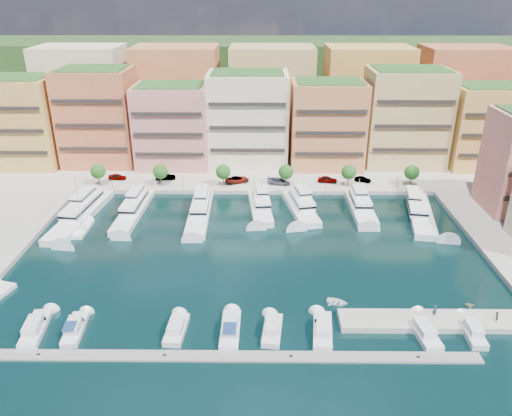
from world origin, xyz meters
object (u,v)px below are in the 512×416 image
at_px(yacht_5, 360,206).
at_px(yacht_3, 260,205).
at_px(cruiser_4, 230,330).
at_px(tender_0, 337,302).
at_px(tree_0, 98,171).
at_px(lamppost_0, 111,178).
at_px(lamppost_2, 254,179).
at_px(yacht_4, 300,206).
at_px(cruiser_9, 472,332).
at_px(tender_3, 469,305).
at_px(lamppost_3, 326,179).
at_px(person_0, 435,310).
at_px(tender_1, 422,310).
at_px(tree_3, 286,172).
at_px(lamppost_4, 398,179).
at_px(yacht_1, 134,209).
at_px(cruiser_8, 423,331).
at_px(tree_1, 160,172).
at_px(yacht_0, 82,212).
at_px(car_5, 363,180).
at_px(person_1, 496,316).
at_px(tree_5, 412,173).
at_px(cruiser_3, 176,330).
at_px(cruiser_1, 75,329).
at_px(cruiser_6, 323,331).
at_px(tree_4, 349,172).
at_px(tree_2, 223,172).
at_px(yacht_2, 200,209).
at_px(yacht_6, 420,210).
at_px(lamppost_1, 183,178).
at_px(sailboat_2, 82,230).
at_px(cruiser_5, 272,330).
at_px(car_0, 117,177).
at_px(car_3, 279,181).
at_px(cruiser_0, 35,329).
at_px(car_4, 327,179).
at_px(car_1, 165,177).

bearing_deg(yacht_5, yacht_3, 179.88).
height_order(cruiser_4, tender_0, cruiser_4).
relative_size(tree_0, lamppost_0, 1.35).
bearing_deg(lamppost_2, yacht_4, -44.72).
bearing_deg(yacht_3, cruiser_9, -54.64).
bearing_deg(tender_3, lamppost_3, 35.10).
bearing_deg(lamppost_2, person_0, -61.18).
bearing_deg(tender_1, lamppost_0, 74.80).
bearing_deg(tree_3, lamppost_4, -4.70).
xyz_separation_m(yacht_1, cruiser_8, (54.00, -42.99, -0.54)).
distance_m(tree_3, tender_0, 50.93).
distance_m(tree_1, cruiser_8, 76.99).
relative_size(yacht_0, car_5, 6.57).
bearing_deg(person_1, tree_5, -133.55).
height_order(cruiser_3, cruiser_4, cruiser_4).
bearing_deg(tree_1, cruiser_1, -92.56).
bearing_deg(yacht_3, tree_3, 63.18).
xyz_separation_m(cruiser_4, tender_1, (30.63, 5.62, -0.16)).
relative_size(tree_5, yacht_1, 0.24).
bearing_deg(cruiser_6, lamppost_0, 130.17).
bearing_deg(tree_3, lamppost_3, -12.95).
distance_m(cruiser_1, cruiser_8, 52.94).
distance_m(tender_1, person_1, 10.92).
distance_m(tree_4, yacht_5, 13.36).
bearing_deg(tree_0, tree_2, 0.00).
xyz_separation_m(lamppost_4, yacht_2, (-48.24, -13.08, -2.62)).
bearing_deg(yacht_5, lamppost_4, 43.70).
relative_size(yacht_6, tender_3, 15.69).
distance_m(lamppost_2, person_0, 59.91).
xyz_separation_m(lamppost_1, sailboat_2, (-18.74, -21.87, -3.51)).
height_order(cruiser_5, car_0, car_0).
relative_size(lamppost_2, cruiser_3, 0.57).
bearing_deg(car_3, cruiser_3, 178.81).
distance_m(lamppost_1, cruiser_0, 57.79).
xyz_separation_m(car_3, car_5, (22.03, 1.84, -0.16)).
height_order(tree_1, person_0, tree_1).
height_order(yacht_0, cruiser_0, yacht_0).
bearing_deg(tree_2, lamppost_0, -175.30).
height_order(tree_5, car_0, tree_5).
bearing_deg(lamppost_2, yacht_2, -133.11).
height_order(tree_1, cruiser_1, tree_1).
bearing_deg(yacht_2, cruiser_5, -69.81).
xyz_separation_m(tree_3, car_4, (11.05, 2.46, -2.88)).
bearing_deg(yacht_2, person_1, -38.99).
distance_m(lamppost_1, car_1, 8.68).
relative_size(cruiser_0, person_0, 4.69).
height_order(yacht_3, cruiser_6, yacht_3).
bearing_deg(lamppost_2, lamppost_0, 180.00).
xyz_separation_m(tree_0, tree_4, (64.00, 0.00, 0.00)).
distance_m(yacht_2, cruiser_1, 45.08).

